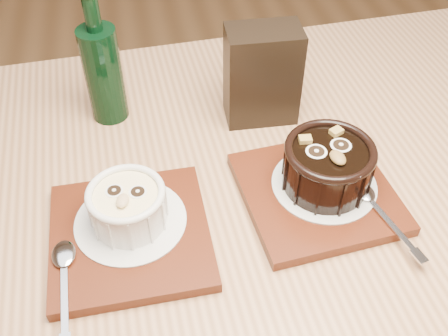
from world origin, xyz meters
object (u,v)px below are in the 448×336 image
object	(u,v)px
condiment_stand	(262,75)
green_bottle	(103,71)
ramekin_white	(127,205)
ramekin_dark	(328,164)
tray_left	(130,236)
table	(245,258)
tray_right	(317,193)

from	to	relation	value
condiment_stand	green_bottle	size ratio (longest dim) A/B	0.71
ramekin_white	green_bottle	bearing A→B (deg)	108.48
ramekin_dark	tray_left	bearing A→B (deg)	177.64
tray_left	ramekin_dark	world-z (taller)	ramekin_dark
green_bottle	tray_left	bearing A→B (deg)	-86.94
ramekin_dark	table	bearing A→B (deg)	179.96
ramekin_dark	green_bottle	xyz separation A→B (m)	(-0.25, 0.21, 0.03)
ramekin_dark	green_bottle	world-z (taller)	green_bottle
table	condiment_stand	world-z (taller)	condiment_stand
green_bottle	ramekin_white	bearing A→B (deg)	-86.13
ramekin_white	tray_right	bearing A→B (deg)	16.40
tray_right	ramekin_dark	size ratio (longest dim) A/B	1.65
ramekin_white	table	bearing A→B (deg)	13.31
green_bottle	table	bearing A→B (deg)	-55.72
condiment_stand	tray_left	bearing A→B (deg)	-136.16
ramekin_white	tray_right	world-z (taller)	ramekin_white
ramekin_white	ramekin_dark	size ratio (longest dim) A/B	0.82
ramekin_dark	condiment_stand	distance (m)	0.17
condiment_stand	ramekin_white	bearing A→B (deg)	-138.11
ramekin_white	condiment_stand	distance (m)	0.27
tray_left	green_bottle	bearing A→B (deg)	93.06
table	condiment_stand	xyz separation A→B (m)	(0.06, 0.18, 0.16)
tray_right	condiment_stand	distance (m)	0.19
ramekin_white	condiment_stand	bearing A→B (deg)	56.50
tray_left	tray_right	distance (m)	0.23
table	tray_left	world-z (taller)	tray_left
tray_left	green_bottle	world-z (taller)	green_bottle
tray_left	green_bottle	xyz separation A→B (m)	(-0.01, 0.24, 0.07)
tray_left	tray_right	world-z (taller)	same
tray_left	ramekin_white	distance (m)	0.04
ramekin_dark	green_bottle	bearing A→B (deg)	131.76
tray_right	table	bearing A→B (deg)	-173.56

